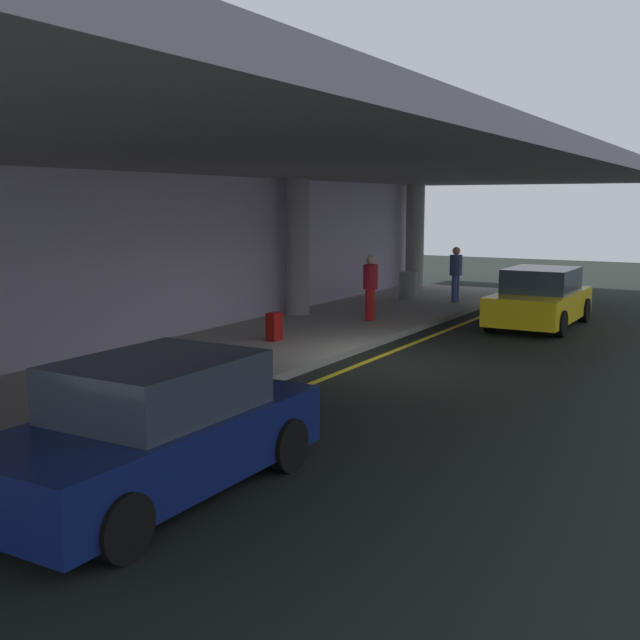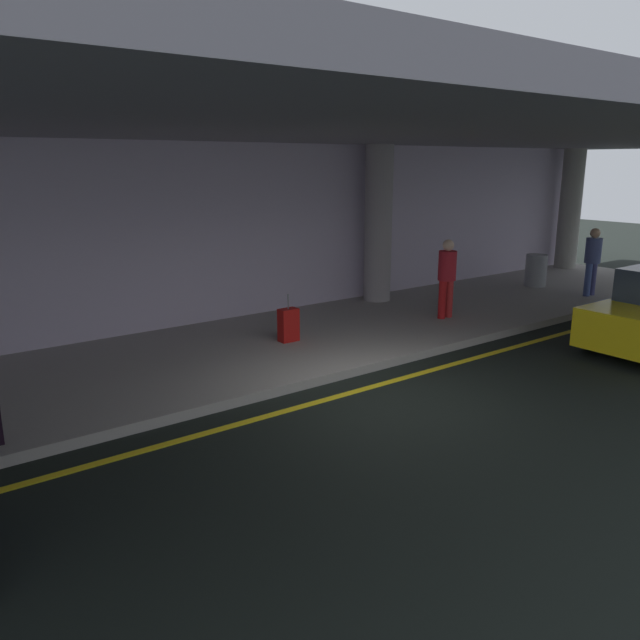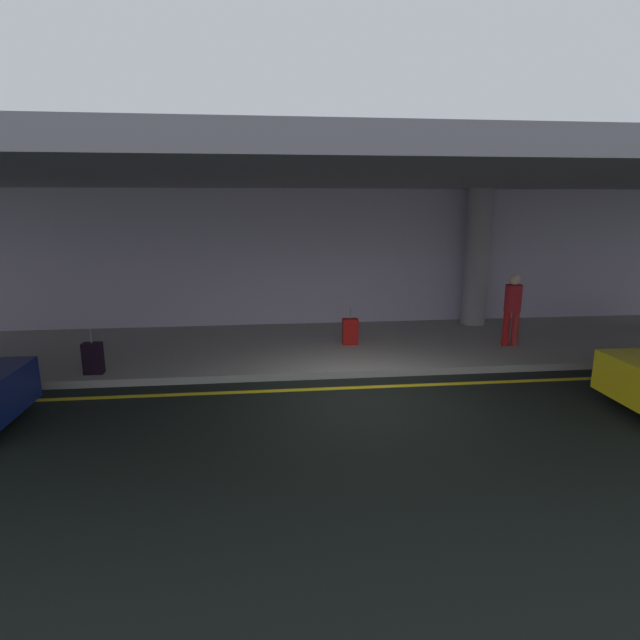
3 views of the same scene
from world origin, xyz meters
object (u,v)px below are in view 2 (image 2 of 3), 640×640
object	(u,v)px
person_waiting_for_ride	(593,257)
suitcase_upright_secondary	(288,325)
trash_bin_steel	(536,270)
support_column_center	(570,209)
support_column_left_mid	(378,224)
traveler_with_luggage	(447,273)

from	to	relation	value
person_waiting_for_ride	suitcase_upright_secondary	distance (m)	8.44
suitcase_upright_secondary	trash_bin_steel	world-z (taller)	suitcase_upright_secondary
support_column_center	trash_bin_steel	xyz separation A→B (m)	(-3.41, -1.27, -1.40)
support_column_left_mid	trash_bin_steel	world-z (taller)	support_column_left_mid
support_column_left_mid	support_column_center	bearing A→B (deg)	0.00
traveler_with_luggage	trash_bin_steel	distance (m)	4.76
support_column_left_mid	support_column_center	xyz separation A→B (m)	(8.00, 0.00, 0.00)
traveler_with_luggage	person_waiting_for_ride	distance (m)	4.67
traveler_with_luggage	suitcase_upright_secondary	size ratio (longest dim) A/B	1.87
traveler_with_luggage	suitcase_upright_secondary	world-z (taller)	traveler_with_luggage
support_column_left_mid	trash_bin_steel	distance (m)	4.96
support_column_left_mid	traveler_with_luggage	bearing A→B (deg)	-90.90
suitcase_upright_secondary	traveler_with_luggage	bearing A→B (deg)	-20.86
suitcase_upright_secondary	trash_bin_steel	distance (m)	8.35
person_waiting_for_ride	trash_bin_steel	size ratio (longest dim) A/B	1.98
suitcase_upright_secondary	person_waiting_for_ride	bearing A→B (deg)	-20.53
support_column_left_mid	person_waiting_for_ride	world-z (taller)	support_column_left_mid
traveler_with_luggage	trash_bin_steel	size ratio (longest dim) A/B	1.98
support_column_center	suitcase_upright_secondary	bearing A→B (deg)	-171.66
support_column_left_mid	suitcase_upright_secondary	distance (m)	4.39
support_column_center	person_waiting_for_ride	distance (m)	4.50
support_column_left_mid	suitcase_upright_secondary	bearing A→B (deg)	-155.30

